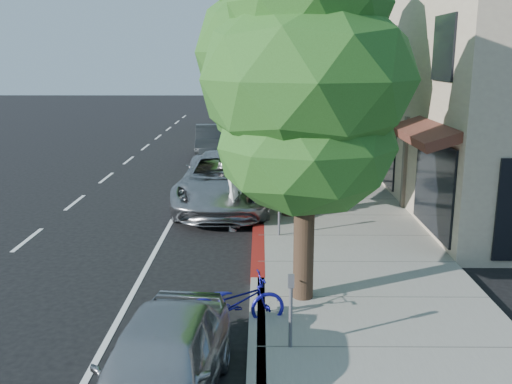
{
  "coord_description": "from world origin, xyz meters",
  "views": [
    {
      "loc": [
        0.06,
        -12.53,
        4.8
      ],
      "look_at": [
        -0.06,
        1.93,
        1.35
      ],
      "focal_mm": 40.0,
      "sensor_mm": 36.0,
      "label": 1
    }
  ],
  "objects_px": {
    "near_car_a": "(160,366)",
    "street_tree_5": "(273,67)",
    "street_tree_3": "(278,60)",
    "silver_suv": "(225,181)",
    "bicycle": "(235,302)",
    "cyclist": "(234,196)",
    "white_pickup": "(245,129)",
    "street_tree_1": "(291,57)",
    "street_tree_2": "(283,72)",
    "dark_suv_far": "(253,114)",
    "pedestrian": "(350,161)",
    "street_tree_4": "(275,59)",
    "street_tree_0": "(307,85)",
    "dark_sedan": "(214,142)"
  },
  "relations": [
    {
      "from": "dark_suv_far",
      "to": "pedestrian",
      "type": "distance_m",
      "value": 19.28
    },
    {
      "from": "white_pickup",
      "to": "dark_suv_far",
      "type": "distance_m",
      "value": 8.41
    },
    {
      "from": "street_tree_4",
      "to": "cyclist",
      "type": "relative_size",
      "value": 3.85
    },
    {
      "from": "cyclist",
      "to": "white_pickup",
      "type": "distance_m",
      "value": 16.04
    },
    {
      "from": "white_pickup",
      "to": "near_car_a",
      "type": "bearing_deg",
      "value": -92.12
    },
    {
      "from": "dark_suv_far",
      "to": "street_tree_5",
      "type": "bearing_deg",
      "value": 26.78
    },
    {
      "from": "street_tree_4",
      "to": "dark_sedan",
      "type": "bearing_deg",
      "value": -112.46
    },
    {
      "from": "cyclist",
      "to": "silver_suv",
      "type": "relative_size",
      "value": 0.31
    },
    {
      "from": "white_pickup",
      "to": "near_car_a",
      "type": "distance_m",
      "value": 24.55
    },
    {
      "from": "dark_sedan",
      "to": "near_car_a",
      "type": "bearing_deg",
      "value": -92.32
    },
    {
      "from": "bicycle",
      "to": "white_pickup",
      "type": "distance_m",
      "value": 22.05
    },
    {
      "from": "street_tree_3",
      "to": "pedestrian",
      "type": "distance_m",
      "value": 8.66
    },
    {
      "from": "street_tree_4",
      "to": "near_car_a",
      "type": "distance_m",
      "value": 27.88
    },
    {
      "from": "dark_suv_far",
      "to": "near_car_a",
      "type": "distance_m",
      "value": 32.96
    },
    {
      "from": "street_tree_2",
      "to": "pedestrian",
      "type": "xyz_separation_m",
      "value": [
        2.51,
        -1.44,
        -3.23
      ]
    },
    {
      "from": "street_tree_5",
      "to": "silver_suv",
      "type": "distance_m",
      "value": 22.81
    },
    {
      "from": "street_tree_5",
      "to": "white_pickup",
      "type": "bearing_deg",
      "value": -100.91
    },
    {
      "from": "street_tree_3",
      "to": "silver_suv",
      "type": "height_order",
      "value": "street_tree_3"
    },
    {
      "from": "silver_suv",
      "to": "near_car_a",
      "type": "xyz_separation_m",
      "value": [
        -0.23,
        -11.01,
        -0.2
      ]
    },
    {
      "from": "street_tree_3",
      "to": "cyclist",
      "type": "bearing_deg",
      "value": -97.02
    },
    {
      "from": "silver_suv",
      "to": "dark_sedan",
      "type": "bearing_deg",
      "value": 97.84
    },
    {
      "from": "street_tree_2",
      "to": "dark_sedan",
      "type": "bearing_deg",
      "value": 124.56
    },
    {
      "from": "street_tree_5",
      "to": "near_car_a",
      "type": "xyz_separation_m",
      "value": [
        -2.21,
        -33.51,
        -3.38
      ]
    },
    {
      "from": "cyclist",
      "to": "silver_suv",
      "type": "xyz_separation_m",
      "value": [
        -0.39,
        2.5,
        -0.1
      ]
    },
    {
      "from": "street_tree_3",
      "to": "silver_suv",
      "type": "distance_m",
      "value": 11.33
    },
    {
      "from": "street_tree_3",
      "to": "street_tree_2",
      "type": "bearing_deg",
      "value": -90.0
    },
    {
      "from": "street_tree_3",
      "to": "street_tree_5",
      "type": "height_order",
      "value": "street_tree_3"
    },
    {
      "from": "street_tree_0",
      "to": "cyclist",
      "type": "relative_size",
      "value": 3.55
    },
    {
      "from": "street_tree_1",
      "to": "near_car_a",
      "type": "xyz_separation_m",
      "value": [
        -2.21,
        -9.51,
        -4.12
      ]
    },
    {
      "from": "near_car_a",
      "to": "street_tree_5",
      "type": "bearing_deg",
      "value": 91.66
    },
    {
      "from": "street_tree_1",
      "to": "dark_suv_far",
      "type": "distance_m",
      "value": 23.81
    },
    {
      "from": "street_tree_3",
      "to": "silver_suv",
      "type": "relative_size",
      "value": 1.19
    },
    {
      "from": "street_tree_5",
      "to": "dark_sedan",
      "type": "xyz_separation_m",
      "value": [
        -3.1,
        -13.5,
        -3.25
      ]
    },
    {
      "from": "street_tree_5",
      "to": "white_pickup",
      "type": "relative_size",
      "value": 1.16
    },
    {
      "from": "dark_suv_far",
      "to": "white_pickup",
      "type": "bearing_deg",
      "value": -87.28
    },
    {
      "from": "street_tree_1",
      "to": "street_tree_2",
      "type": "xyz_separation_m",
      "value": [
        0.0,
        6.0,
        -0.59
      ]
    },
    {
      "from": "street_tree_3",
      "to": "pedestrian",
      "type": "relative_size",
      "value": 4.55
    },
    {
      "from": "street_tree_5",
      "to": "dark_sedan",
      "type": "distance_m",
      "value": 14.23
    },
    {
      "from": "dark_sedan",
      "to": "dark_suv_far",
      "type": "bearing_deg",
      "value": 77.66
    },
    {
      "from": "street_tree_1",
      "to": "cyclist",
      "type": "distance_m",
      "value": 4.26
    },
    {
      "from": "street_tree_3",
      "to": "bicycle",
      "type": "bearing_deg",
      "value": -93.91
    },
    {
      "from": "street_tree_0",
      "to": "dark_sedan",
      "type": "relative_size",
      "value": 1.43
    },
    {
      "from": "white_pickup",
      "to": "street_tree_0",
      "type": "bearing_deg",
      "value": -86.29
    },
    {
      "from": "cyclist",
      "to": "bicycle",
      "type": "distance_m",
      "value": 6.03
    },
    {
      "from": "silver_suv",
      "to": "bicycle",
      "type": "bearing_deg",
      "value": -84.58
    },
    {
      "from": "bicycle",
      "to": "dark_suv_far",
      "type": "relative_size",
      "value": 0.36
    },
    {
      "from": "dark_suv_far",
      "to": "street_tree_3",
      "type": "bearing_deg",
      "value": -78.07
    },
    {
      "from": "bicycle",
      "to": "silver_suv",
      "type": "distance_m",
      "value": 8.54
    },
    {
      "from": "bicycle",
      "to": "dark_suv_far",
      "type": "bearing_deg",
      "value": -13.26
    },
    {
      "from": "street_tree_3",
      "to": "white_pickup",
      "type": "distance_m",
      "value": 5.14
    }
  ]
}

